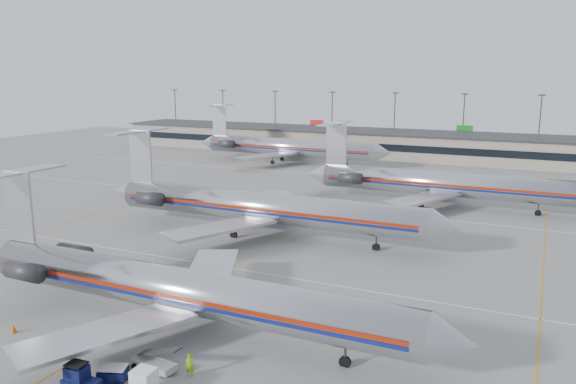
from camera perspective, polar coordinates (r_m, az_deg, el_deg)
The scene contains 15 objects.
ground at distance 52.28m, azimuth -11.65°, elevation -10.90°, with size 260.00×260.00×0.00m, color gray.
apron_markings at distance 60.00m, azimuth -5.93°, elevation -7.68°, with size 160.00×0.15×0.02m, color silver.
terminal at distance 140.48m, azimuth 12.81°, elevation 4.68°, with size 162.00×17.00×6.25m.
light_mast_row at distance 153.63m, azimuth 14.04°, elevation 7.25°, with size 163.60×0.40×15.28m.
jet_foreground at distance 46.01m, azimuth -11.47°, elevation -9.55°, with size 44.81×26.38×11.73m.
jet_second_row at distance 70.93m, azimuth -3.12°, elevation -1.46°, with size 48.55×28.59×12.71m.
jet_third_row at distance 89.27m, azimuth 15.08°, elevation 0.88°, with size 45.68×28.10×12.49m.
jet_back_row at distance 128.77m, azimuth -0.24°, elevation 4.63°, with size 47.68×29.33×13.04m.
tug_center at distance 40.17m, azimuth -20.42°, elevation -17.37°, with size 2.47×1.35×1.96m.
cart_inner at distance 40.83m, azimuth -17.34°, elevation -17.21°, with size 2.13×1.80×1.03m.
uld_container at distance 38.66m, azimuth -14.40°, elevation -18.21°, with size 1.70×1.44×1.75m.
belt_loader at distance 41.40m, azimuth -13.42°, elevation -16.50°, with size 4.10×1.61×2.13m.
ramp_worker_near at distance 40.05m, azimuth -9.95°, elevation -16.95°, with size 0.61×0.40×1.66m, color #79C712.
ramp_worker_far at distance 39.24m, azimuth -13.85°, elevation -17.86°, with size 0.76×0.59×1.57m, color #A1EB16.
cone_left at distance 50.46m, azimuth -26.11°, elevation -12.36°, with size 0.50×0.50×0.69m, color #CD5006.
Camera 1 is at (29.33, -38.37, 20.02)m, focal length 35.00 mm.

